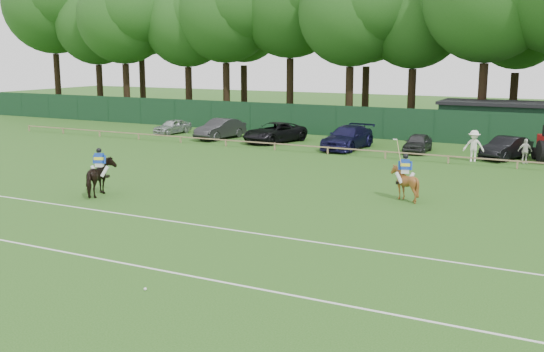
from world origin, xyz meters
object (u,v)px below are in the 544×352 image
Objects in this scene: sedan_silver at (172,126)px; polo_ball at (145,289)px; horse_chestnut at (405,183)px; hatch_grey at (418,143)px; horse_dark at (100,177)px; sedan_navy at (348,138)px; spectator_left at (474,146)px; suv_black at (275,132)px; utility_shed at (496,121)px; estate_black at (506,148)px; sedan_grey at (220,129)px; spectator_mid at (525,151)px.

polo_ball is (20.64, -29.76, -0.57)m from sedan_silver.
horse_chestnut is 14.89m from hatch_grey.
horse_dark is 0.56× the size of hatch_grey.
spectator_left is (8.88, -1.42, 0.18)m from sedan_navy.
sedan_navy reaches higher than suv_black.
sedan_silver is 26.01m from utility_shed.
hatch_grey is 9.32m from utility_shed.
estate_black is (16.70, -0.08, -0.04)m from suv_black.
sedan_navy is 2.83× the size of spectator_left.
sedan_silver is 0.83× the size of estate_black.
sedan_grey reaches higher than hatch_grey.
spectator_left reaches higher than spectator_mid.
horse_chestnut is 23.02m from utility_shed.
suv_black is 59.78× the size of polo_ball.
sedan_grey is 52.89× the size of polo_ball.
sedan_silver is at bearing 178.28° from sedan_navy.
sedan_silver is at bearing 166.77° from spectator_left.
hatch_grey is 41.59× the size of polo_ball.
estate_black reaches higher than sedan_silver.
sedan_silver is 10.02m from suv_black.
utility_shed is (8.66, 9.16, 0.73)m from sedan_navy.
polo_ball is (9.67, -8.89, -0.84)m from horse_dark.
horse_chestnut is 28.48m from sedan_silver.
estate_black is (10.57, 0.56, -0.09)m from sedan_navy.
suv_black is 15.15m from spectator_left.
utility_shed is at bearing 49.64° from sedan_navy.
spectator_mid is at bearing -122.76° from horse_chestnut.
horse_chestnut is 15.97m from sedan_navy.
sedan_navy is at bearing -124.82° from horse_dark.
horse_chestnut is 20.21m from suv_black.
polo_ball is (10.64, -29.06, -0.70)m from suv_black.
sedan_navy is at bearing 144.75° from spectator_mid.
horse_dark reaches higher than spectator_mid.
horse_dark is 1.06× the size of spectator_left.
utility_shed is (4.15, 37.58, 1.49)m from polo_ball.
polo_ball is (4.51, -28.42, -0.76)m from sedan_navy.
suv_black is (-0.98, 20.17, -0.13)m from horse_dark.
spectator_mid reaches higher than hatch_grey.
horse_chestnut is 13.72m from spectator_mid.
hatch_grey is (10.95, 0.08, -0.11)m from suv_black.
sedan_grey is (-18.83, 14.29, -0.02)m from horse_chestnut.
hatch_grey is at bearing -94.27° from horse_chestnut.
utility_shed is at bearing 83.70° from polo_ball.
horse_chestnut is at bearing -176.60° from horse_dark.
estate_black is at bearing 42.57° from spectator_left.
polo_ball is at bearing -80.48° from estate_black.
estate_black is 2.83× the size of spectator_mid.
horse_dark is at bearing -101.76° from sedan_navy.
sedan_grey is 0.86× the size of sedan_navy.
spectator_mid reaches higher than polo_ball.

